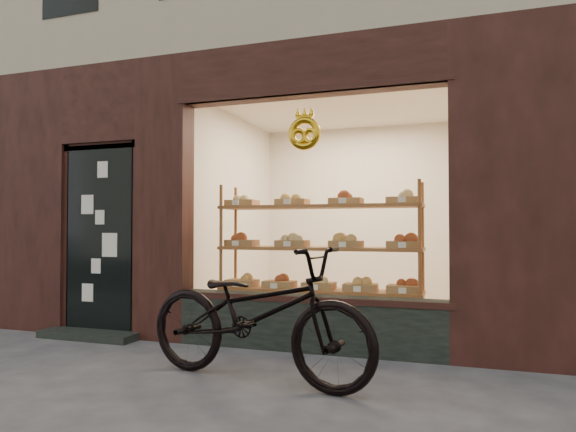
% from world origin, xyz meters
% --- Properties ---
extents(ground, '(90.00, 90.00, 0.00)m').
position_xyz_m(ground, '(0.00, 0.00, 0.00)').
color(ground, '#36353A').
extents(display_shelf, '(2.20, 0.45, 1.70)m').
position_xyz_m(display_shelf, '(0.45, 2.55, 0.85)').
color(display_shelf, brown).
rests_on(display_shelf, ground).
extents(bicycle, '(2.14, 1.05, 1.07)m').
position_xyz_m(bicycle, '(0.35, 1.01, 0.54)').
color(bicycle, black).
rests_on(bicycle, ground).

